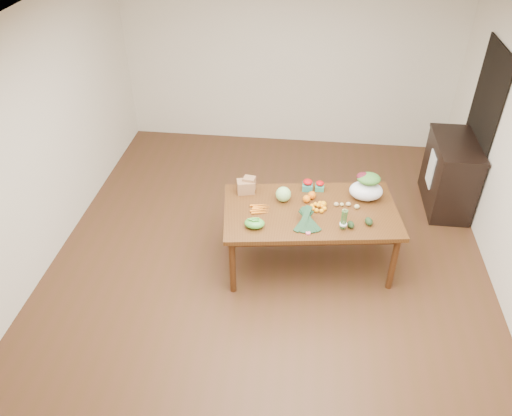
# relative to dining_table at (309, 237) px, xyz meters

# --- Properties ---
(floor) EXTENTS (6.00, 6.00, 0.00)m
(floor) POSITION_rel_dining_table_xyz_m (-0.45, -0.07, -0.38)
(floor) COLOR #4F2E1B
(floor) RESTS_ON ground
(ceiling) EXTENTS (5.00, 6.00, 0.02)m
(ceiling) POSITION_rel_dining_table_xyz_m (-0.45, -0.07, 2.33)
(ceiling) COLOR white
(ceiling) RESTS_ON room_walls
(room_walls) EXTENTS (5.02, 6.02, 2.70)m
(room_walls) POSITION_rel_dining_table_xyz_m (-0.45, -0.07, 0.97)
(room_walls) COLOR silver
(room_walls) RESTS_ON floor
(dining_table) EXTENTS (1.99, 1.29, 0.75)m
(dining_table) POSITION_rel_dining_table_xyz_m (0.00, 0.00, 0.00)
(dining_table) COLOR #552F13
(dining_table) RESTS_ON floor
(doorway_dark) EXTENTS (0.02, 1.00, 2.10)m
(doorway_dark) POSITION_rel_dining_table_xyz_m (2.03, 1.53, 0.68)
(doorway_dark) COLOR black
(doorway_dark) RESTS_ON floor
(cabinet) EXTENTS (0.52, 1.02, 0.94)m
(cabinet) POSITION_rel_dining_table_xyz_m (1.77, 1.36, 0.10)
(cabinet) COLOR black
(cabinet) RESTS_ON floor
(dish_towel) EXTENTS (0.02, 0.28, 0.45)m
(dish_towel) POSITION_rel_dining_table_xyz_m (1.51, 1.33, 0.18)
(dish_towel) COLOR white
(dish_towel) RESTS_ON cabinet
(paper_bag) EXTENTS (0.28, 0.25, 0.18)m
(paper_bag) POSITION_rel_dining_table_xyz_m (-0.74, 0.25, 0.46)
(paper_bag) COLOR #996244
(paper_bag) RESTS_ON dining_table
(cabbage) EXTENTS (0.17, 0.17, 0.17)m
(cabbage) POSITION_rel_dining_table_xyz_m (-0.31, 0.14, 0.46)
(cabbage) COLOR #B6DD7F
(cabbage) RESTS_ON dining_table
(strawberry_basket_a) EXTENTS (0.13, 0.13, 0.10)m
(strawberry_basket_a) POSITION_rel_dining_table_xyz_m (-0.05, 0.39, 0.43)
(strawberry_basket_a) COLOR #B60C0F
(strawberry_basket_a) RESTS_ON dining_table
(strawberry_basket_b) EXTENTS (0.11, 0.11, 0.09)m
(strawberry_basket_b) POSITION_rel_dining_table_xyz_m (0.09, 0.40, 0.42)
(strawberry_basket_b) COLOR red
(strawberry_basket_b) RESTS_ON dining_table
(orange_a) EXTENTS (0.09, 0.09, 0.09)m
(orange_a) POSITION_rel_dining_table_xyz_m (-0.05, 0.14, 0.42)
(orange_a) COLOR orange
(orange_a) RESTS_ON dining_table
(orange_b) EXTENTS (0.09, 0.09, 0.09)m
(orange_b) POSITION_rel_dining_table_xyz_m (0.00, 0.21, 0.42)
(orange_b) COLOR orange
(orange_b) RESTS_ON dining_table
(orange_c) EXTENTS (0.07, 0.07, 0.07)m
(orange_c) POSITION_rel_dining_table_xyz_m (0.13, 0.07, 0.41)
(orange_c) COLOR #F8A30F
(orange_c) RESTS_ON dining_table
(mandarin_cluster) EXTENTS (0.20, 0.20, 0.08)m
(mandarin_cluster) POSITION_rel_dining_table_xyz_m (0.07, 0.02, 0.41)
(mandarin_cluster) COLOR #FF9C0F
(mandarin_cluster) RESTS_ON dining_table
(carrots) EXTENTS (0.24, 0.22, 0.03)m
(carrots) POSITION_rel_dining_table_xyz_m (-0.54, -0.06, 0.39)
(carrots) COLOR orange
(carrots) RESTS_ON dining_table
(snap_pea_bag) EXTENTS (0.21, 0.16, 0.09)m
(snap_pea_bag) POSITION_rel_dining_table_xyz_m (-0.57, -0.37, 0.42)
(snap_pea_bag) COLOR green
(snap_pea_bag) RESTS_ON dining_table
(kale_bunch) EXTENTS (0.37, 0.44, 0.16)m
(kale_bunch) POSITION_rel_dining_table_xyz_m (-0.03, -0.32, 0.45)
(kale_bunch) COLOR black
(kale_bunch) RESTS_ON dining_table
(asparagus_bundle) EXTENTS (0.10, 0.13, 0.26)m
(asparagus_bundle) POSITION_rel_dining_table_xyz_m (0.33, -0.29, 0.50)
(asparagus_bundle) COLOR #48823B
(asparagus_bundle) RESTS_ON dining_table
(potato_a) EXTENTS (0.05, 0.05, 0.05)m
(potato_a) POSITION_rel_dining_table_xyz_m (0.27, 0.10, 0.40)
(potato_a) COLOR tan
(potato_a) RESTS_ON dining_table
(potato_b) EXTENTS (0.06, 0.05, 0.05)m
(potato_b) POSITION_rel_dining_table_xyz_m (0.36, -0.02, 0.40)
(potato_b) COLOR tan
(potato_b) RESTS_ON dining_table
(potato_c) EXTENTS (0.06, 0.05, 0.05)m
(potato_c) POSITION_rel_dining_table_xyz_m (0.40, 0.12, 0.40)
(potato_c) COLOR tan
(potato_c) RESTS_ON dining_table
(potato_d) EXTENTS (0.04, 0.04, 0.04)m
(potato_d) POSITION_rel_dining_table_xyz_m (0.33, 0.11, 0.39)
(potato_d) COLOR #DBCE7E
(potato_d) RESTS_ON dining_table
(potato_e) EXTENTS (0.06, 0.05, 0.05)m
(potato_e) POSITION_rel_dining_table_xyz_m (0.49, 0.08, 0.40)
(potato_e) COLOR #CDC076
(potato_e) RESTS_ON dining_table
(avocado_a) EXTENTS (0.09, 0.12, 0.07)m
(avocado_a) POSITION_rel_dining_table_xyz_m (0.41, -0.25, 0.41)
(avocado_a) COLOR black
(avocado_a) RESTS_ON dining_table
(avocado_b) EXTENTS (0.11, 0.13, 0.08)m
(avocado_b) POSITION_rel_dining_table_xyz_m (0.60, -0.18, 0.41)
(avocado_b) COLOR black
(avocado_b) RESTS_ON dining_table
(salad_bag) EXTENTS (0.40, 0.33, 0.28)m
(salad_bag) POSITION_rel_dining_table_xyz_m (0.59, 0.28, 0.52)
(salad_bag) COLOR white
(salad_bag) RESTS_ON dining_table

